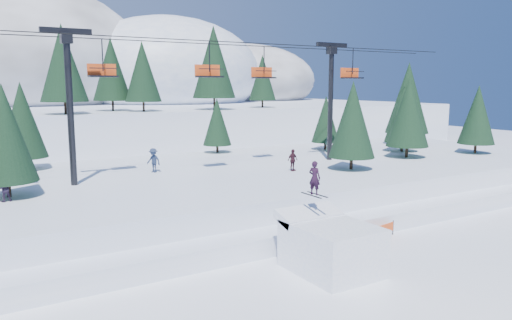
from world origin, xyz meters
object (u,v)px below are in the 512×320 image
jump_kicker (330,245)px  chairlift (201,83)px  banner_far (415,212)px  banner_near (380,230)px

jump_kicker → chairlift: 18.00m
jump_kicker → banner_far: jump_kicker is taller
jump_kicker → banner_near: 6.38m
jump_kicker → chairlift: bearing=87.6°
banner_near → banner_far: same height
chairlift → banner_far: size_ratio=17.42×
banner_near → banner_far: (5.15, 1.89, 0.00)m
banner_near → banner_far: size_ratio=1.06×
banner_far → jump_kicker: bearing=-158.6°
jump_kicker → banner_far: bearing=21.4°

